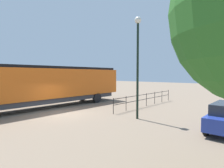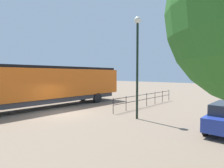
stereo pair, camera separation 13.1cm
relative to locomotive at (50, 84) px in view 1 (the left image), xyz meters
The scene contains 4 objects.
ground_plane 4.19m from the locomotive, 14.66° to the right, with size 120.00×120.00×0.00m, color #84705B.
locomotive is the anchor object (origin of this frame).
lamp_post 9.40m from the locomotive, 10.79° to the left, with size 0.47×0.47×7.20m.
platform_fence 9.60m from the locomotive, 46.45° to the left, with size 0.05×10.24×1.28m.
Camera 1 is at (12.82, -8.48, 3.19)m, focal length 29.82 mm.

